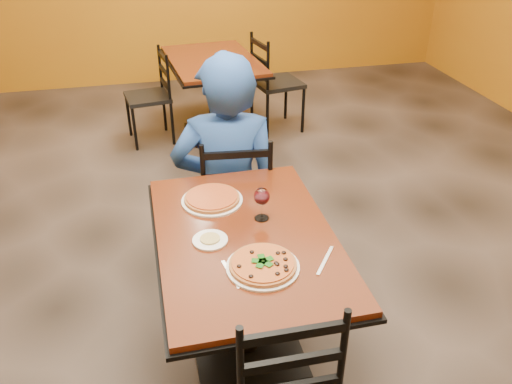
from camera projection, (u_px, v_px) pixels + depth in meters
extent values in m
cube|color=black|center=(230.00, 288.00, 3.17)|extent=(7.00, 8.00, 0.01)
cube|color=#5D1A0E|center=(246.00, 238.00, 2.38)|extent=(0.80, 1.20, 0.03)
cube|color=black|center=(246.00, 242.00, 2.39)|extent=(0.83, 1.23, 0.02)
cylinder|color=black|center=(247.00, 297.00, 2.56)|extent=(0.12, 0.12, 0.66)
cube|color=black|center=(247.00, 347.00, 2.74)|extent=(0.55, 0.55, 0.04)
cube|color=#5D1A0E|center=(213.00, 60.00, 4.75)|extent=(0.87, 1.21, 0.03)
cube|color=black|center=(213.00, 63.00, 4.76)|extent=(0.90, 1.25, 0.02)
cylinder|color=black|center=(214.00, 98.00, 4.94)|extent=(0.11, 0.11, 0.66)
cube|color=black|center=(216.00, 132.00, 5.12)|extent=(0.57, 0.57, 0.04)
imported|color=#1B4C94|center=(227.00, 165.00, 3.08)|extent=(0.73, 0.54, 1.38)
cylinder|color=white|center=(263.00, 267.00, 2.16)|extent=(0.31, 0.31, 0.01)
cylinder|color=maroon|center=(263.00, 264.00, 2.15)|extent=(0.28, 0.28, 0.02)
cylinder|color=white|center=(212.00, 200.00, 2.62)|extent=(0.31, 0.31, 0.01)
cylinder|color=orange|center=(212.00, 198.00, 2.61)|extent=(0.28, 0.28, 0.02)
cylinder|color=white|center=(210.00, 240.00, 2.32)|extent=(0.16, 0.16, 0.01)
cylinder|color=tan|center=(210.00, 239.00, 2.32)|extent=(0.09, 0.09, 0.01)
cube|color=silver|center=(231.00, 274.00, 2.13)|extent=(0.05, 0.19, 0.00)
cube|color=silver|center=(325.00, 260.00, 2.21)|extent=(0.14, 0.18, 0.00)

